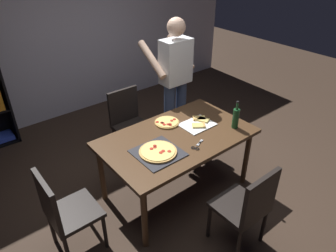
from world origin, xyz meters
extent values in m
plane|color=#38281E|center=(0.00, 0.00, 0.00)|extent=(12.00, 12.00, 0.00)
cube|color=#BCB7C6|center=(0.00, 2.60, 1.40)|extent=(6.40, 0.10, 2.80)
cube|color=#4C331E|center=(0.00, 0.00, 0.73)|extent=(1.59, 0.95, 0.04)
cylinder|color=#4C331E|center=(-0.71, -0.40, 0.35)|extent=(0.06, 0.06, 0.71)
cylinder|color=#4C331E|center=(0.71, -0.40, 0.35)|extent=(0.06, 0.06, 0.71)
cylinder|color=#4C331E|center=(-0.71, 0.40, 0.35)|extent=(0.06, 0.06, 0.71)
cylinder|color=#4C331E|center=(0.71, 0.40, 0.35)|extent=(0.06, 0.06, 0.71)
cube|color=black|center=(0.00, -0.88, 0.43)|extent=(0.42, 0.42, 0.04)
cube|color=black|center=(0.00, -1.07, 0.68)|extent=(0.42, 0.04, 0.45)
cylinder|color=black|center=(0.18, -0.70, 0.21)|extent=(0.04, 0.04, 0.41)
cylinder|color=black|center=(-0.18, -0.70, 0.21)|extent=(0.04, 0.04, 0.41)
cylinder|color=black|center=(0.18, -1.06, 0.21)|extent=(0.04, 0.04, 0.41)
cylinder|color=black|center=(-0.18, -1.06, 0.21)|extent=(0.04, 0.04, 0.41)
cube|color=black|center=(0.00, 0.88, 0.43)|extent=(0.42, 0.42, 0.04)
cube|color=black|center=(0.00, 1.07, 0.68)|extent=(0.42, 0.04, 0.45)
cylinder|color=black|center=(-0.18, 0.70, 0.21)|extent=(0.04, 0.04, 0.41)
cylinder|color=black|center=(0.18, 0.70, 0.21)|extent=(0.04, 0.04, 0.41)
cylinder|color=black|center=(-0.18, 1.06, 0.21)|extent=(0.04, 0.04, 0.41)
cylinder|color=black|center=(0.18, 1.06, 0.21)|extent=(0.04, 0.04, 0.41)
cube|color=black|center=(-1.19, 0.00, 0.43)|extent=(0.42, 0.42, 0.04)
cube|color=black|center=(-1.38, 0.00, 0.68)|extent=(0.04, 0.42, 0.45)
cylinder|color=black|center=(-1.01, -0.18, 0.21)|extent=(0.04, 0.04, 0.41)
cylinder|color=black|center=(-1.01, 0.18, 0.21)|extent=(0.04, 0.04, 0.41)
cylinder|color=black|center=(-1.37, 0.18, 0.21)|extent=(0.04, 0.04, 0.41)
cylinder|color=#38476B|center=(0.69, 0.73, 0.47)|extent=(0.14, 0.14, 0.95)
cylinder|color=#38476B|center=(0.49, 0.73, 0.47)|extent=(0.14, 0.14, 0.95)
cube|color=white|center=(0.59, 0.73, 1.23)|extent=(0.38, 0.22, 0.55)
sphere|color=#E0B293|center=(0.59, 0.73, 1.64)|extent=(0.22, 0.22, 0.22)
cylinder|color=#E0B293|center=(0.82, 0.91, 1.25)|extent=(0.09, 0.50, 0.39)
cylinder|color=#E0B293|center=(0.36, 0.91, 1.25)|extent=(0.09, 0.50, 0.39)
cube|color=#2D2D33|center=(-0.34, -0.12, 0.76)|extent=(0.42, 0.42, 0.01)
cylinder|color=tan|center=(-0.34, -0.12, 0.77)|extent=(0.36, 0.36, 0.02)
cylinder|color=#EACC6B|center=(-0.34, -0.12, 0.78)|extent=(0.33, 0.33, 0.01)
cylinder|color=#B22819|center=(-0.37, -0.06, 0.79)|extent=(0.04, 0.04, 0.00)
cylinder|color=#B22819|center=(-0.27, -0.20, 0.79)|extent=(0.04, 0.04, 0.00)
cylinder|color=#B22819|center=(-0.33, -0.06, 0.79)|extent=(0.04, 0.04, 0.00)
cylinder|color=#B22819|center=(-0.34, -0.16, 0.79)|extent=(0.04, 0.04, 0.00)
cylinder|color=#B22819|center=(-0.31, -0.16, 0.79)|extent=(0.04, 0.04, 0.00)
cylinder|color=#B22819|center=(-0.32, -0.04, 0.79)|extent=(0.04, 0.04, 0.00)
cube|color=white|center=(0.32, 0.03, 0.76)|extent=(0.36, 0.28, 0.01)
cube|color=#EACC6B|center=(0.30, -0.01, 0.77)|extent=(0.17, 0.16, 0.02)
cube|color=tan|center=(0.35, -0.05, 0.77)|extent=(0.07, 0.09, 0.02)
cube|color=#EACC6B|center=(0.42, 0.10, 0.77)|extent=(0.17, 0.15, 0.02)
cube|color=tan|center=(0.37, 0.13, 0.77)|extent=(0.07, 0.09, 0.02)
cube|color=#EACC6B|center=(0.42, 0.05, 0.77)|extent=(0.14, 0.16, 0.02)
cube|color=tan|center=(0.40, 0.11, 0.77)|extent=(0.09, 0.06, 0.02)
cylinder|color=#194723|center=(0.60, -0.26, 0.86)|extent=(0.07, 0.07, 0.22)
cylinder|color=#194723|center=(0.60, -0.26, 1.01)|extent=(0.03, 0.03, 0.08)
cylinder|color=black|center=(0.60, -0.26, 1.06)|extent=(0.03, 0.03, 0.02)
cube|color=silver|center=(0.09, -0.24, 0.76)|extent=(0.11, 0.07, 0.01)
cube|color=silver|center=(0.09, -0.24, 0.76)|extent=(0.12, 0.04, 0.01)
torus|color=black|center=(-0.02, -0.27, 0.76)|extent=(0.06, 0.06, 0.01)
torus|color=black|center=(0.00, -0.30, 0.76)|extent=(0.06, 0.06, 0.01)
cylinder|color=tan|center=(0.08, 0.27, 0.76)|extent=(0.27, 0.27, 0.02)
cylinder|color=#EACC6B|center=(0.08, 0.27, 0.77)|extent=(0.25, 0.25, 0.01)
cylinder|color=#B22819|center=(-0.01, 0.32, 0.78)|extent=(0.04, 0.04, 0.00)
cylinder|color=#B22819|center=(0.06, 0.18, 0.78)|extent=(0.04, 0.04, 0.00)
cylinder|color=#B22819|center=(0.17, 0.25, 0.78)|extent=(0.04, 0.04, 0.00)
cylinder|color=#B22819|center=(0.01, 0.23, 0.78)|extent=(0.04, 0.04, 0.00)
cylinder|color=#B22819|center=(0.02, 0.26, 0.78)|extent=(0.04, 0.04, 0.00)
cylinder|color=#B22819|center=(0.02, 0.28, 0.78)|extent=(0.04, 0.04, 0.00)
cylinder|color=#B22819|center=(0.07, 0.20, 0.78)|extent=(0.04, 0.04, 0.00)
cylinder|color=#B22819|center=(0.05, 0.21, 0.78)|extent=(0.04, 0.04, 0.00)
cylinder|color=#B22819|center=(0.13, 0.24, 0.78)|extent=(0.04, 0.04, 0.00)
camera|label=1|loc=(-1.77, -2.04, 2.52)|focal=33.04mm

